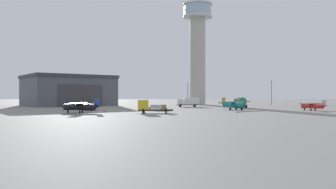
% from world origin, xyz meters
% --- Properties ---
extents(ground_plane, '(400.00, 400.00, 0.00)m').
position_xyz_m(ground_plane, '(0.00, 0.00, 0.00)').
color(ground_plane, gray).
extents(control_tower, '(11.30, 11.30, 42.90)m').
position_xyz_m(control_tower, '(13.32, 59.15, 23.24)').
color(control_tower, '#B2AD9E').
rests_on(control_tower, ground_plane).
extents(hangar, '(36.17, 35.12, 10.44)m').
position_xyz_m(hangar, '(-33.46, 48.54, 5.24)').
color(hangar, '#4C5159').
rests_on(hangar, ground_plane).
extents(airplane_red, '(7.63, 6.59, 2.53)m').
position_xyz_m(airplane_red, '(34.95, 9.68, 1.18)').
color(airplane_red, red).
rests_on(airplane_red, ground_plane).
extents(airplane_black, '(8.14, 10.35, 3.07)m').
position_xyz_m(airplane_black, '(-18.12, 0.35, 1.43)').
color(airplane_black, black).
rests_on(airplane_black, ground_plane).
extents(airplane_teal, '(9.22, 7.94, 3.05)m').
position_xyz_m(airplane_teal, '(16.81, 13.81, 1.42)').
color(airplane_teal, teal).
rests_on(airplane_teal, ground_plane).
extents(truck_box_white, '(7.09, 3.58, 2.83)m').
position_xyz_m(truck_box_white, '(7.44, 34.66, 1.59)').
color(truck_box_white, '#38383D').
rests_on(truck_box_white, ground_plane).
extents(truck_flatbed_yellow, '(7.19, 3.44, 2.76)m').
position_xyz_m(truck_flatbed_yellow, '(-3.91, -0.70, 1.33)').
color(truck_flatbed_yellow, '#38383D').
rests_on(truck_flatbed_yellow, ground_plane).
extents(truck_fuel_tanker_green, '(3.20, 6.17, 3.01)m').
position_xyz_m(truck_fuel_tanker_green, '(21.87, 27.00, 1.67)').
color(truck_fuel_tanker_green, '#38383D').
rests_on(truck_fuel_tanker_green, ground_plane).
extents(car_red, '(2.42, 4.25, 1.37)m').
position_xyz_m(car_red, '(-18.39, 11.79, 0.74)').
color(car_red, red).
rests_on(car_red, ground_plane).
extents(car_silver, '(4.68, 3.87, 1.37)m').
position_xyz_m(car_silver, '(-2.37, 11.14, 0.74)').
color(car_silver, '#B7BABF').
rests_on(car_silver, ground_plane).
extents(light_post_west, '(0.44, 0.44, 9.19)m').
position_xyz_m(light_post_west, '(39.25, 50.64, 5.44)').
color(light_post_west, '#38383D').
rests_on(light_post_west, ground_plane).
extents(light_post_east, '(0.44, 0.44, 8.50)m').
position_xyz_m(light_post_east, '(8.84, 51.70, 5.07)').
color(light_post_east, '#38383D').
rests_on(light_post_east, ground_plane).
extents(traffic_cone_near_left, '(0.36, 0.36, 0.66)m').
position_xyz_m(traffic_cone_near_left, '(14.70, 1.16, 0.32)').
color(traffic_cone_near_left, black).
rests_on(traffic_cone_near_left, ground_plane).
extents(traffic_cone_near_right, '(0.36, 0.36, 0.66)m').
position_xyz_m(traffic_cone_near_right, '(-8.75, 8.50, 0.33)').
color(traffic_cone_near_right, black).
rests_on(traffic_cone_near_right, ground_plane).
extents(traffic_cone_mid_apron, '(0.36, 0.36, 0.68)m').
position_xyz_m(traffic_cone_mid_apron, '(-14.34, 7.63, 0.34)').
color(traffic_cone_mid_apron, black).
rests_on(traffic_cone_mid_apron, ground_plane).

